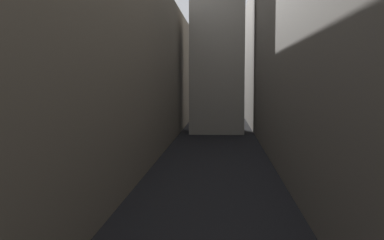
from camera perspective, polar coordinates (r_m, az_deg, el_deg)
name	(u,v)px	position (r m, az deg, el deg)	size (l,w,h in m)	color
ground_plane	(213,162)	(45.42, 2.57, -5.08)	(264.00, 264.00, 0.00)	black
building_block_left	(100,67)	(48.36, -11.02, 6.29)	(11.74, 108.00, 18.26)	#756B5B
building_block_right	(351,41)	(48.50, 18.58, 8.95)	(15.27, 108.00, 23.03)	#60594F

